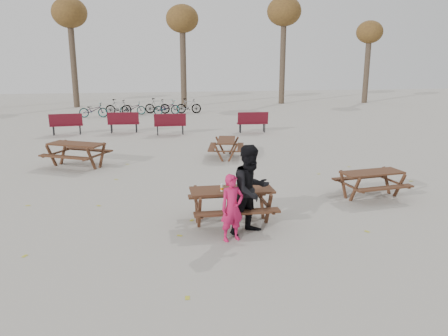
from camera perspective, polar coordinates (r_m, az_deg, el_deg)
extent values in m
plane|color=gray|center=(9.76, 1.01, -7.12)|extent=(80.00, 80.00, 0.00)
cube|color=#3B2415|center=(9.51, 1.03, -2.90)|extent=(1.80, 0.70, 0.05)
cube|color=#3B2415|center=(9.05, 1.74, -5.81)|extent=(1.80, 0.25, 0.05)
cube|color=#3B2415|center=(10.16, 0.39, -3.55)|extent=(1.80, 0.25, 0.05)
cylinder|color=#3B2415|center=(9.24, -3.22, -5.95)|extent=(0.08, 0.08, 0.73)
cylinder|color=#3B2415|center=(9.81, -3.63, -4.77)|extent=(0.08, 0.08, 0.73)
cylinder|color=#3B2415|center=(9.52, 5.82, -5.40)|extent=(0.08, 0.08, 0.73)
cylinder|color=#3B2415|center=(10.07, 4.91, -4.29)|extent=(0.08, 0.08, 0.73)
cube|color=white|center=(9.40, 2.80, -2.85)|extent=(0.18, 0.11, 0.03)
ellipsoid|color=tan|center=(9.39, 2.81, -2.60)|extent=(0.14, 0.06, 0.05)
cylinder|color=silver|center=(9.33, -0.28, -2.60)|extent=(0.06, 0.06, 0.15)
cylinder|color=orange|center=(9.34, -0.28, -2.70)|extent=(0.07, 0.07, 0.05)
cylinder|color=white|center=(9.31, -0.28, -2.09)|extent=(0.03, 0.03, 0.02)
imported|color=#C1184E|center=(8.62, 1.07, -5.22)|extent=(0.57, 0.45, 1.35)
imported|color=black|center=(8.91, 3.52, -2.87)|extent=(1.13, 1.04, 1.87)
imported|color=black|center=(28.43, -16.70, 7.27)|extent=(1.78, 0.74, 0.91)
imported|color=black|center=(29.23, -13.64, 7.74)|extent=(1.74, 0.73, 1.02)
imported|color=black|center=(29.21, -11.85, 7.68)|extent=(1.65, 0.60, 0.86)
imported|color=black|center=(29.50, -8.70, 8.02)|extent=(1.74, 0.94, 1.01)
imported|color=black|center=(28.73, -7.49, 7.83)|extent=(1.90, 1.22, 0.94)
imported|color=black|center=(29.39, -4.63, 8.09)|extent=(1.68, 0.65, 0.99)
cylinder|color=#382B21|center=(34.84, -19.05, 12.69)|extent=(0.44, 0.44, 6.30)
ellipsoid|color=brown|center=(34.98, -19.54, 18.58)|extent=(2.52, 2.52, 2.14)
cylinder|color=#382B21|center=(33.55, -5.34, 13.05)|extent=(0.44, 0.44, 5.95)
ellipsoid|color=brown|center=(33.66, -5.47, 18.85)|extent=(2.38, 2.38, 2.02)
cylinder|color=#382B21|center=(36.06, 7.66, 13.61)|extent=(0.44, 0.44, 6.65)
ellipsoid|color=brown|center=(36.24, 7.86, 19.63)|extent=(2.66, 2.66, 2.26)
cylinder|color=#382B21|center=(38.29, 18.13, 12.03)|extent=(0.44, 0.44, 5.25)
ellipsoid|color=brown|center=(38.34, 18.48, 16.50)|extent=(2.10, 2.10, 1.79)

